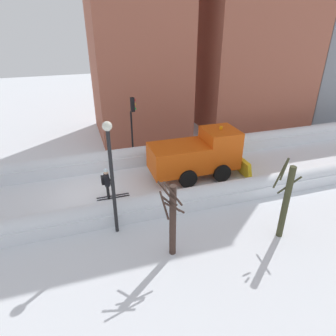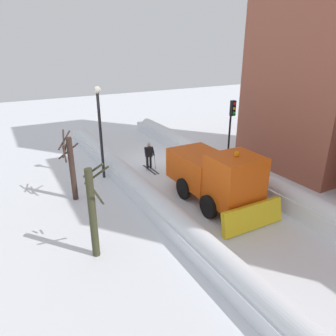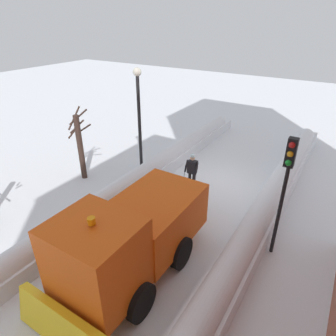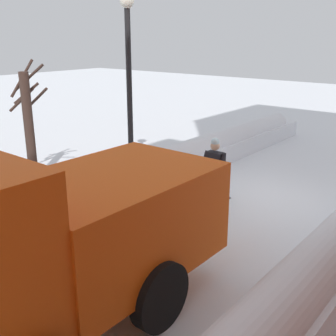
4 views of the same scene
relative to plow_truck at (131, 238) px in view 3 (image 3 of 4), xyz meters
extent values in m
cube|color=#DB510F|center=(0.00, -1.32, -0.08)|extent=(2.30, 3.40, 1.60)
cube|color=#DB510F|center=(0.00, 1.38, 0.27)|extent=(2.20, 2.00, 2.30)
cube|color=black|center=(0.00, 2.34, 0.78)|extent=(1.85, 0.06, 1.01)
cube|color=yellow|center=(0.00, 2.73, -0.93)|extent=(3.20, 0.46, 1.13)
cylinder|color=orange|center=(0.00, 1.38, 1.54)|extent=(0.20, 0.20, 0.18)
cylinder|color=black|center=(-1.15, 1.08, -0.93)|extent=(0.25, 1.10, 1.10)
cylinder|color=black|center=(1.15, 1.08, -0.93)|extent=(0.25, 1.10, 1.10)
cylinder|color=black|center=(-1.15, -1.12, -0.93)|extent=(0.25, 1.10, 1.10)
cylinder|color=black|center=(1.15, -1.12, -0.93)|extent=(0.25, 1.10, 1.10)
cylinder|color=black|center=(0.81, -5.74, -1.07)|extent=(0.14, 0.14, 0.82)
cylinder|color=black|center=(1.03, -5.74, -1.07)|extent=(0.14, 0.14, 0.82)
cube|color=black|center=(0.92, -5.74, -0.35)|extent=(0.42, 0.26, 0.62)
cube|color=black|center=(0.92, -5.95, -0.32)|extent=(0.32, 0.16, 0.44)
sphere|color=tan|center=(0.92, -5.74, 0.12)|extent=(0.24, 0.24, 0.24)
sphere|color=silver|center=(0.92, -5.74, 0.22)|extent=(0.22, 0.22, 0.22)
cylinder|color=black|center=(0.66, -5.64, -0.32)|extent=(0.09, 0.33, 0.56)
cylinder|color=black|center=(1.18, -5.64, -0.32)|extent=(0.09, 0.33, 0.56)
cube|color=black|center=(0.81, -5.49, -1.46)|extent=(0.09, 1.80, 0.03)
cube|color=black|center=(1.03, -5.49, -1.46)|extent=(0.09, 1.80, 0.03)
cylinder|color=#262628|center=(0.62, -5.52, -0.88)|extent=(0.02, 0.19, 1.19)
cylinder|color=#262628|center=(1.22, -5.52, -0.88)|extent=(0.02, 0.19, 1.19)
cylinder|color=black|center=(-3.53, -3.39, 0.25)|extent=(0.12, 0.12, 3.46)
cube|color=black|center=(-3.53, -3.25, 2.43)|extent=(0.28, 0.24, 0.90)
sphere|color=red|center=(-3.53, -3.12, 2.71)|extent=(0.18, 0.18, 0.18)
sphere|color=gold|center=(-3.53, -3.12, 2.43)|extent=(0.18, 0.18, 0.18)
sphere|color=green|center=(-3.53, -3.12, 2.15)|extent=(0.18, 0.18, 0.18)
cylinder|color=black|center=(3.92, -5.74, 1.02)|extent=(0.16, 0.16, 4.99)
sphere|color=silver|center=(3.92, -5.74, 3.69)|extent=(0.40, 0.40, 0.40)
cylinder|color=#3B2A23|center=(6.09, -3.73, 0.18)|extent=(0.28, 0.28, 3.31)
cylinder|color=#3B2A23|center=(6.30, -3.89, 1.19)|extent=(0.47, 0.67, 0.65)
cylinder|color=#3B2A23|center=(6.10, -4.09, 1.04)|extent=(1.07, 0.10, 0.71)
cylinder|color=#3B2A23|center=(6.37, -3.76, 1.02)|extent=(0.15, 0.83, 0.64)
cylinder|color=#3B2A23|center=(6.32, -3.81, 1.63)|extent=(0.29, 0.73, 1.08)
cylinder|color=#3B2A23|center=(6.26, -4.01, 1.65)|extent=(0.81, 0.59, 0.81)
camera|label=1|loc=(15.32, -6.90, 7.58)|focal=32.05mm
camera|label=2|loc=(8.89, 11.33, 6.07)|focal=33.61mm
camera|label=3|loc=(-4.62, 5.26, 5.97)|focal=31.48mm
camera|label=4|loc=(-4.63, 2.96, 2.80)|focal=44.46mm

